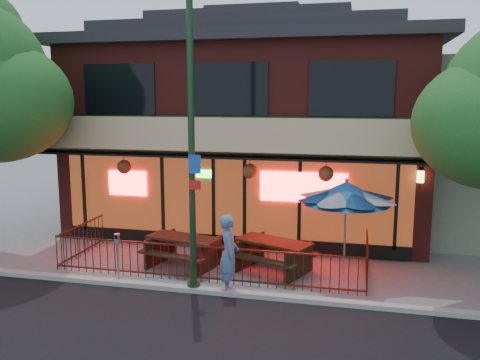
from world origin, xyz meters
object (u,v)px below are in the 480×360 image
(street_light, at_px, (192,165))
(picnic_table_right, at_px, (273,251))
(patio_umbrella, at_px, (346,193))
(picnic_table_left, at_px, (183,247))
(parking_meter_near, at_px, (117,250))
(pedestrian, at_px, (229,254))

(street_light, relative_size, picnic_table_right, 2.78)
(picnic_table_right, bearing_deg, street_light, -133.26)
(street_light, height_order, picnic_table_right, street_light)
(street_light, bearing_deg, patio_umbrella, 29.89)
(picnic_table_left, xyz_separation_m, parking_meter_near, (-1.20, -1.63, 0.32))
(street_light, xyz_separation_m, picnic_table_left, (-0.84, 1.64, -2.57))
(street_light, height_order, parking_meter_near, street_light)
(picnic_table_left, relative_size, picnic_table_right, 0.94)
(street_light, height_order, picnic_table_left, street_light)
(patio_umbrella, height_order, parking_meter_near, patio_umbrella)
(street_light, bearing_deg, pedestrian, 3.38)
(patio_umbrella, bearing_deg, picnic_table_left, -174.45)
(picnic_table_left, distance_m, parking_meter_near, 2.05)
(street_light, distance_m, parking_meter_near, 3.04)
(street_light, height_order, patio_umbrella, street_light)
(patio_umbrella, xyz_separation_m, parking_meter_near, (-5.64, -2.07, -1.36))
(picnic_table_left, relative_size, patio_umbrella, 0.89)
(picnic_table_right, height_order, parking_meter_near, parking_meter_near)
(picnic_table_right, bearing_deg, parking_meter_near, -154.25)
(parking_meter_near, bearing_deg, street_light, -0.07)
(street_light, distance_m, picnic_table_left, 3.16)
(picnic_table_right, xyz_separation_m, pedestrian, (-0.80, -1.75, 0.41))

